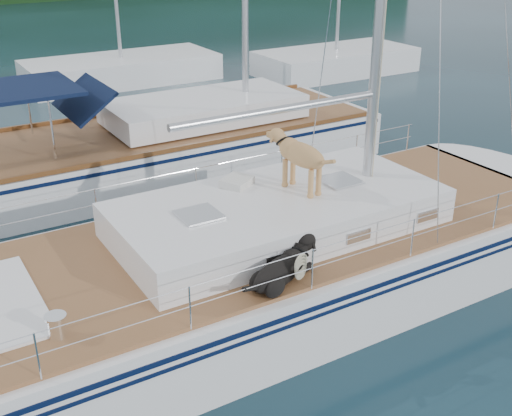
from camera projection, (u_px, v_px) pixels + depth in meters
ground at (236, 308)px, 10.43m from camera, size 120.00×120.00×0.00m
main_sailboat at (241, 271)px, 10.20m from camera, size 12.00×3.81×14.01m
neighbor_sailboat at (166, 147)px, 15.84m from camera, size 11.00×3.50×13.30m
bg_boat_center at (122, 70)px, 24.61m from camera, size 7.20×3.00×11.65m
bg_boat_east at (336, 62)px, 26.02m from camera, size 6.40×3.00×11.65m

